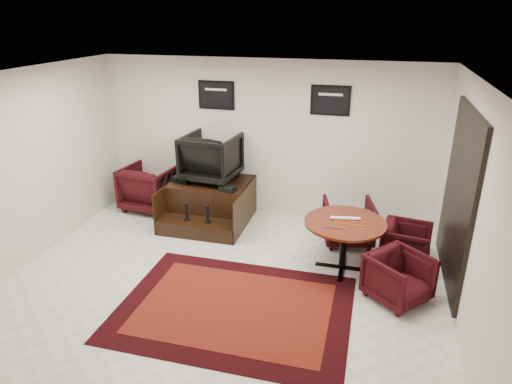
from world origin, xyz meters
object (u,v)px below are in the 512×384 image
Objects in this scene: shine_podium at (210,203)px; armchair_side at (150,185)px; meeting_table at (345,227)px; table_chair_corner at (399,276)px; shine_chair at (211,155)px; table_chair_back at (348,220)px; table_chair_window at (406,243)px.

shine_podium is 1.54× the size of armchair_side.
table_chair_corner is (0.76, -0.60, -0.31)m from meeting_table.
shine_podium is at bearing 156.13° from meeting_table.
shine_chair reaches higher than table_chair_back.
shine_podium is 1.56× the size of shine_chair.
armchair_side is 3.75m from table_chair_back.
shine_podium is 3.41m from table_chair_window.
table_chair_corner is at bearing -178.31° from table_chair_window.
table_chair_window is (4.61, -0.91, -0.12)m from armchair_side.
armchair_side reaches higher than table_chair_back.
shine_chair reaches higher than shine_podium.
table_chair_corner is at bearing 103.57° from table_chair_back.
table_chair_back is at bearing -4.83° from shine_podium.
armchair_side reaches higher than meeting_table.
table_chair_back is (2.45, -0.21, 0.06)m from shine_podium.
shine_chair is (0.00, 0.15, 0.85)m from shine_podium.
table_chair_back is at bearing 89.78° from meeting_table.
shine_podium is at bearing 95.15° from shine_chair.
table_chair_back is 1.10× the size of table_chair_corner.
armchair_side reaches higher than table_chair_window.
table_chair_back is at bearing 176.97° from shine_chair.
shine_chair is 1.34× the size of table_chair_window.
meeting_table is (2.44, -1.23, -0.52)m from shine_chair.
armchair_side is 1.36× the size of table_chair_window.
meeting_table is at bearing 167.52° from armchair_side.
table_chair_corner reaches higher than table_chair_window.
shine_chair is 0.99× the size of armchair_side.
shine_chair is at bearing -176.40° from armchair_side.
table_chair_window is at bearing 175.53° from armchair_side.
armchair_side is at bearing -19.97° from table_chair_back.
armchair_side reaches higher than table_chair_corner.
table_chair_back is (2.45, -0.35, -0.79)m from shine_chair.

